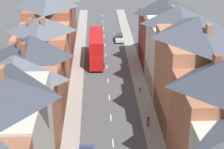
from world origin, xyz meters
name	(u,v)px	position (x,y,z in m)	size (l,w,h in m)	color
pavement_left	(76,92)	(-5.10, 38.00, 0.07)	(2.20, 104.00, 0.14)	gray
pavement_right	(142,90)	(5.10, 38.00, 0.07)	(2.20, 104.00, 0.14)	gray
centre_line_dashes	(109,97)	(0.00, 36.00, 0.01)	(0.14, 97.80, 0.01)	silver
terrace_row_left	(27,84)	(-10.19, 27.63, 6.27)	(8.00, 80.26, 14.50)	beige
terrace_row_right	(211,107)	(10.19, 20.63, 6.47)	(8.00, 66.84, 14.23)	#A36042
double_decker_bus_lead	(96,47)	(-1.81, 50.51, 2.82)	(2.74, 10.80, 5.30)	red
car_mid_black	(96,37)	(-1.80, 62.71, 0.85)	(1.90, 4.16, 1.70)	#144728
car_far_grey	(119,38)	(3.10, 62.33, 0.82)	(1.90, 4.07, 1.62)	silver
pedestrian_far_left	(148,120)	(4.66, 27.40, 1.03)	(0.36, 0.22, 1.61)	#3D4256
pedestrian_far_right	(140,87)	(4.77, 37.25, 1.03)	(0.36, 0.22, 1.61)	brown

